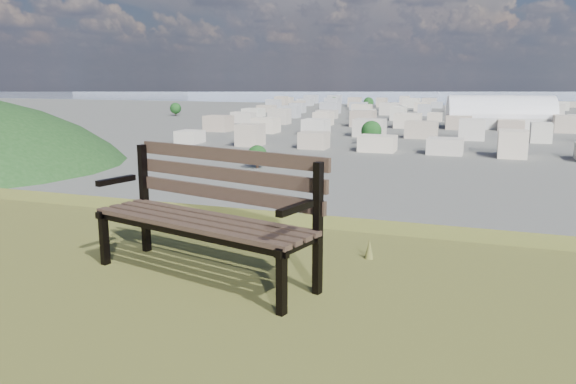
% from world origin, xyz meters
% --- Properties ---
extents(park_bench, '(1.97, 1.06, 0.99)m').
position_xyz_m(park_bench, '(1.30, 2.39, 25.56)').
color(park_bench, '#413025').
rests_on(park_bench, hilltop_mesa).
extents(arena, '(55.71, 30.60, 22.28)m').
position_xyz_m(arena, '(8.92, 314.22, 5.25)').
color(arena, '#BCBCB7').
rests_on(arena, ground).
extents(city_blocks, '(395.00, 361.00, 7.00)m').
position_xyz_m(city_blocks, '(0.00, 394.44, 3.50)').
color(city_blocks, beige).
rests_on(city_blocks, ground).
extents(city_trees, '(406.52, 387.20, 9.98)m').
position_xyz_m(city_trees, '(-26.39, 319.00, 4.83)').
color(city_trees, '#37251B').
rests_on(city_trees, ground).
extents(bay_water, '(2400.00, 700.00, 0.12)m').
position_xyz_m(bay_water, '(0.00, 900.00, 0.00)').
color(bay_water, '#808DA3').
rests_on(bay_water, ground).
extents(far_hills, '(2050.00, 340.00, 60.00)m').
position_xyz_m(far_hills, '(-60.92, 1402.93, 25.47)').
color(far_hills, '#8994AA').
rests_on(far_hills, ground).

